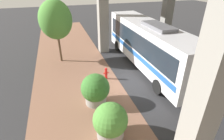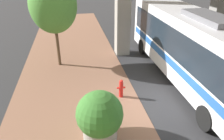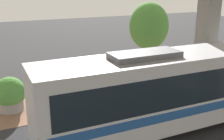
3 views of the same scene
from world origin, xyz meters
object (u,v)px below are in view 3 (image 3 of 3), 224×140
Objects in this scene: planter_middle at (10,95)px; bus at (166,88)px; fire_hydrant at (109,95)px; planter_front at (59,86)px; street_tree_near at (149,26)px.

bus is at bearing 50.44° from planter_middle.
fire_hydrant is (-3.87, -1.04, -1.60)m from bus.
planter_front is 7.51m from street_tree_near.
bus is 6.36× the size of planter_middle.
street_tree_near is at bearing 103.52° from planter_front.
fire_hydrant is 0.51× the size of planter_middle.
fire_hydrant is at bearing 61.50° from planter_front.
planter_middle is at bearing -103.78° from fire_hydrant.
planter_middle is at bearing -79.69° from street_tree_near.
fire_hydrant is at bearing 76.22° from planter_middle.
planter_front is at bearing -76.48° from street_tree_near.
bus is 6.11× the size of planter_front.
street_tree_near reaches higher than planter_middle.
bus reaches higher than planter_middle.
street_tree_near reaches higher than planter_front.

